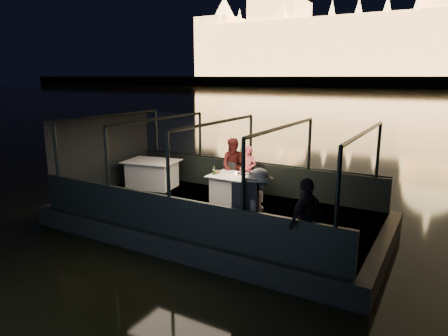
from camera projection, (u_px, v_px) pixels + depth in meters
The scene contains 28 objects.
river_water at pixel (425, 97), 78.27m from camera, with size 500.00×500.00×0.00m, color black.
boat_hull at pixel (217, 227), 10.64m from camera, with size 8.60×4.40×1.00m, color black.
boat_deck at pixel (216, 210), 10.53m from camera, with size 8.00×4.00×0.04m, color black.
gunwale_port at pixel (250, 177), 12.11m from camera, with size 8.00×0.08×0.90m, color black.
gunwale_starboard at pixel (170, 216), 8.73m from camera, with size 8.00×0.08×0.90m, color black.
cabin_glass_port at pixel (251, 140), 11.86m from camera, with size 8.00×0.02×1.40m, color #99B2B2, non-canonical shape.
cabin_glass_starboard at pixel (168, 165), 8.48m from camera, with size 8.00×0.02×1.40m, color #99B2B2, non-canonical shape.
cabin_roof_glass at pixel (216, 123), 10.01m from camera, with size 8.00×4.00×0.02m, color #99B2B2, non-canonical shape.
end_wall_fore at pixel (104, 153), 12.21m from camera, with size 0.02×4.00×2.30m, color black, non-canonical shape.
end_wall_aft at pixel (380, 188), 8.33m from camera, with size 0.02×4.00×2.30m, color black, non-canonical shape.
canopy_ribs at pixel (216, 167), 10.27m from camera, with size 8.00×4.00×2.30m, color black, non-canonical shape.
embankment at pixel (445, 83), 187.96m from camera, with size 400.00×140.00×6.00m, color #423D33.
dining_table_central at pixel (236, 189), 11.07m from camera, with size 1.45×1.05×0.77m, color white.
dining_table_aft at pixel (152, 175), 12.59m from camera, with size 1.62×1.17×0.86m, color silver.
chair_port_left at pixel (226, 180), 11.72m from camera, with size 0.44×0.44×0.95m, color black.
chair_port_right at pixel (248, 182), 11.59m from camera, with size 0.42×0.42×0.90m, color black.
coat_stand at pixel (244, 205), 8.02m from camera, with size 0.45×0.36×1.61m, color black, non-canonical shape.
person_woman_coral at pixel (248, 171), 11.60m from camera, with size 0.54×0.36×1.49m, color #D14C58.
person_man_maroon at pixel (234, 169), 11.84m from camera, with size 0.80×0.62×1.67m, color #411312.
passenger_stripe at pixel (259, 206), 8.14m from camera, with size 1.06×0.60×1.64m, color silver.
passenger_dark at pixel (306, 218), 7.43m from camera, with size 0.96×0.40×1.63m, color black.
wine_bottle at pixel (214, 169), 11.07m from camera, with size 0.06×0.06×0.29m, color #133517.
bread_basket at pixel (217, 172), 11.22m from camera, with size 0.20×0.20×0.08m, color brown.
amber_candle at pixel (236, 174), 11.03m from camera, with size 0.05×0.05×0.07m, color #FF943F.
plate_near at pixel (241, 178), 10.65m from camera, with size 0.23×0.23×0.01m, color white.
plate_far at pixel (219, 173), 11.30m from camera, with size 0.22×0.22×0.01m, color white.
wine_glass_white at pixel (213, 171), 11.06m from camera, with size 0.06×0.06×0.18m, color white, non-canonical shape.
wine_glass_red at pixel (241, 172), 11.03m from camera, with size 0.07×0.07×0.20m, color silver, non-canonical shape.
Camera 1 is at (5.15, -8.58, 3.93)m, focal length 32.00 mm.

